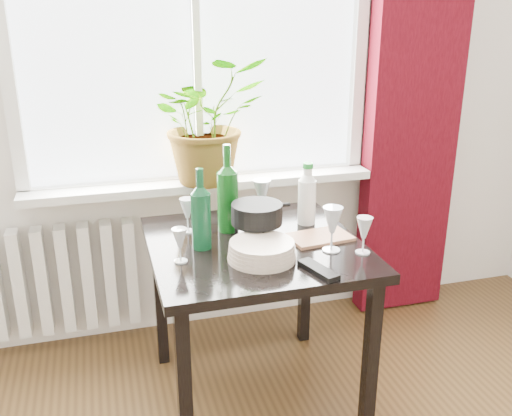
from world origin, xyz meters
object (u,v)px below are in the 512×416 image
object	(u,v)px
table	(255,263)
wineglass_front_left	(180,245)
wineglass_front_right	(332,229)
plate_stack	(262,251)
wineglass_far_right	(364,235)
wine_bottle_left	(201,208)
cleaning_bottle	(307,193)
wine_bottle_right	(228,188)
fondue_pot	(257,222)
bottle_amber	(231,192)
tv_remote	(318,270)
cutting_board	(320,237)
wineglass_back_left	(188,215)
radiator	(54,280)
wineglass_back_center	(262,199)
potted_plant	(208,120)

from	to	relation	value
table	wineglass_front_left	bearing A→B (deg)	-162.74
wineglass_front_right	plate_stack	distance (m)	0.29
wineglass_far_right	plate_stack	size ratio (longest dim) A/B	0.58
table	plate_stack	bearing A→B (deg)	-96.68
wine_bottle_left	wineglass_front_right	xyz separation A→B (m)	(0.48, -0.17, -0.07)
cleaning_bottle	wineglass_front_left	bearing A→B (deg)	-157.38
wine_bottle_right	wineglass_far_right	xyz separation A→B (m)	(0.45, -0.38, -0.12)
fondue_pot	bottle_amber	bearing A→B (deg)	117.25
fondue_pot	tv_remote	distance (m)	0.37
table	cutting_board	xyz separation A→B (m)	(0.27, -0.03, 0.10)
table	fondue_pot	distance (m)	0.17
cleaning_bottle	wineglass_back_left	size ratio (longest dim) A/B	1.82
fondue_pot	tv_remote	size ratio (longest dim) A/B	1.30
wine_bottle_left	wineglass_back_left	distance (m)	0.20
radiator	wineglass_front_right	bearing A→B (deg)	-35.23
wineglass_front_left	cutting_board	distance (m)	0.60
plate_stack	radiator	bearing A→B (deg)	136.36
bottle_amber	wineglass_front_right	bearing A→B (deg)	-58.99
cleaning_bottle	wineglass_back_center	size ratio (longest dim) A/B	1.45
cleaning_bottle	wineglass_far_right	xyz separation A→B (m)	(0.10, -0.36, -0.06)
wineglass_far_right	fondue_pot	xyz separation A→B (m)	(-0.36, 0.23, 0.00)
fondue_pot	wineglass_front_right	bearing A→B (deg)	-13.60
wineglass_back_center	wineglass_back_left	world-z (taller)	wineglass_back_center
wineglass_back_left	wineglass_front_left	distance (m)	0.30
cleaning_bottle	table	bearing A→B (deg)	-151.70
wine_bottle_right	wineglass_front_left	size ratio (longest dim) A/B	2.80
fondue_pot	wine_bottle_left	bearing A→B (deg)	-158.03
potted_plant	cutting_board	xyz separation A→B (m)	(0.34, -0.59, -0.40)
wineglass_back_left	cutting_board	xyz separation A→B (m)	(0.51, -0.22, -0.07)
cleaning_bottle	potted_plant	bearing A→B (deg)	130.81
wineglass_back_center	wineglass_back_left	size ratio (longest dim) A/B	1.26
wine_bottle_left	plate_stack	distance (m)	0.29
wineglass_back_left	table	bearing A→B (deg)	-38.31
bottle_amber	cleaning_bottle	xyz separation A→B (m)	(0.30, -0.17, 0.02)
bottle_amber	plate_stack	distance (m)	0.49
cleaning_bottle	wineglass_back_center	distance (m)	0.21
wineglass_back_center	wineglass_front_right	bearing A→B (deg)	-67.81
table	wineglass_back_left	bearing A→B (deg)	141.69
potted_plant	fondue_pot	world-z (taller)	potted_plant
potted_plant	wineglass_front_right	size ratio (longest dim) A/B	3.18
cutting_board	cleaning_bottle	bearing A→B (deg)	87.24
radiator	wineglass_back_left	size ratio (longest dim) A/B	5.23
wineglass_back_center	cutting_board	distance (m)	0.34
bottle_amber	wineglass_back_left	xyz separation A→B (m)	(-0.22, -0.13, -0.04)
bottle_amber	wineglass_far_right	world-z (taller)	bottle_amber
bottle_amber	wineglass_back_center	bearing A→B (deg)	-31.22
table	bottle_amber	distance (m)	0.39
plate_stack	fondue_pot	world-z (taller)	fondue_pot
potted_plant	wineglass_front_right	world-z (taller)	potted_plant
cleaning_bottle	wineglass_front_right	bearing A→B (deg)	-92.10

